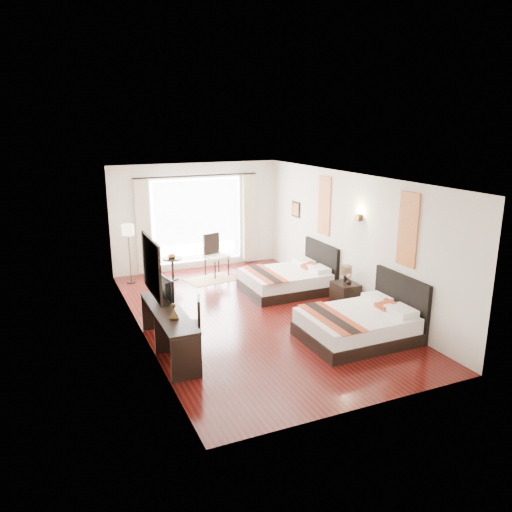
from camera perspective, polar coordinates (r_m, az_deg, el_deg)
name	(u,v)px	position (r m, az deg, el deg)	size (l,w,h in m)	color
floor	(253,315)	(10.27, -0.29, -6.77)	(4.50, 7.50, 0.01)	#350909
ceiling	(253,178)	(9.59, -0.31, 8.92)	(4.50, 7.50, 0.02)	white
wall_headboard	(349,238)	(10.90, 10.60, 2.01)	(0.01, 7.50, 2.80)	silver
wall_desk	(139,261)	(9.21, -13.23, -0.57)	(0.01, 7.50, 2.80)	silver
wall_window	(197,217)	(13.28, -6.77, 4.49)	(4.50, 0.01, 2.80)	silver
wall_entry	(367,313)	(6.73, 12.58, -6.40)	(4.50, 0.01, 2.80)	silver
window_glass	(197,220)	(13.28, -6.74, 4.06)	(2.40, 0.02, 2.20)	white
sheer_curtain	(198,221)	(13.22, -6.66, 4.01)	(2.30, 0.02, 2.10)	white
drape_left	(143,226)	(12.85, -12.80, 3.32)	(0.35, 0.14, 2.35)	#BDB693
drape_right	(249,218)	(13.68, -0.79, 4.40)	(0.35, 0.14, 2.35)	#BDB693
art_panel_near	(408,230)	(9.36, 16.98, 2.89)	(0.03, 0.50, 1.35)	#953215
art_panel_far	(324,206)	(11.63, 7.82, 5.71)	(0.03, 0.50, 1.35)	#953215
wall_sconce	(358,218)	(10.47, 11.61, 4.32)	(0.10, 0.14, 0.14)	#483419
mirror_frame	(151,267)	(8.27, -11.86, -1.19)	(0.04, 1.25, 0.95)	black
mirror_glass	(153,266)	(8.27, -11.69, -1.17)	(0.01, 1.12, 0.82)	white
bed_near	(361,324)	(9.30, 11.87, -7.59)	(1.97, 1.53, 1.10)	black
bed_far	(289,280)	(11.59, 3.77, -2.70)	(1.92, 1.50, 1.08)	black
nightstand	(345,295)	(10.77, 10.17, -4.42)	(0.45, 0.56, 0.54)	black
table_lamp	(346,271)	(10.68, 10.26, -1.75)	(0.25, 0.25, 0.39)	black
vase	(349,283)	(10.60, 10.55, -3.08)	(0.12, 0.12, 0.12)	black
console_desk	(169,331)	(8.71, -9.95, -8.45)	(0.50, 2.20, 0.76)	black
television	(161,288)	(9.00, -10.85, -3.64)	(0.76, 0.10, 0.44)	black
bronze_figurine	(174,312)	(8.14, -9.38, -6.35)	(0.16, 0.16, 0.24)	#483419
desk_chair	(190,334)	(8.77, -7.60, -8.83)	(0.55, 0.55, 0.94)	beige
floor_lamp	(128,234)	(12.32, -14.41, 2.46)	(0.29, 0.29, 1.46)	black
side_table	(173,269)	(12.62, -9.51, -1.42)	(0.48, 0.48, 0.55)	black
fruit_bowl	(172,257)	(12.50, -9.62, -0.14)	(0.23, 0.23, 0.06)	#48291A
window_chair	(216,263)	(12.77, -4.57, -0.82)	(0.62, 0.62, 1.08)	beige
jute_rug	(210,279)	(12.54, -5.26, -2.68)	(1.14, 0.77, 0.01)	tan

